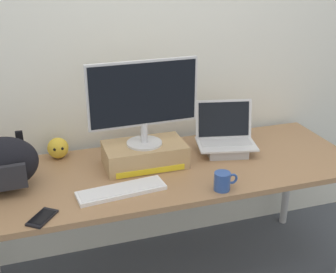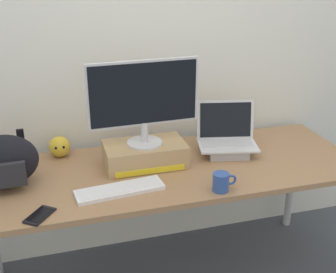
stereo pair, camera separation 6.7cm
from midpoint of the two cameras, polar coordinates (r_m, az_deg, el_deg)
The scene contains 10 objects.
back_wall at distance 2.61m, azimuth -2.17°, elevation 11.51°, with size 7.00×0.10×2.60m, color silver.
desk at distance 2.39m, azimuth 0.81°, elevation -5.41°, with size 2.08×0.75×0.75m.
toner_box_yellow at distance 2.37m, azimuth -2.20°, elevation -2.32°, with size 0.43×0.25×0.12m.
desktop_monitor at distance 2.25m, azimuth -2.31°, elevation 4.87°, with size 0.58×0.19×0.45m.
open_laptop at distance 2.54m, azimuth 8.39°, elevation -0.87°, with size 0.37×0.29×0.28m.
external_keyboard at distance 2.14m, azimuth -5.36°, elevation -6.88°, with size 0.44×0.17×0.02m.
messenger_backpack at distance 2.26m, azimuth -19.79°, elevation -3.07°, with size 0.34×0.25×0.26m.
coffee_mug at distance 2.14m, azimuth 7.83°, elevation -5.86°, with size 0.12×0.08×0.09m.
cell_phone at distance 2.02m, azimuth -15.35°, elevation -9.83°, with size 0.15×0.16×0.01m.
plush_toy at distance 2.53m, azimuth -13.14°, elevation -1.28°, with size 0.12×0.12×0.12m.
Camera 2 is at (-0.58, -2.02, 1.82)m, focal length 47.05 mm.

